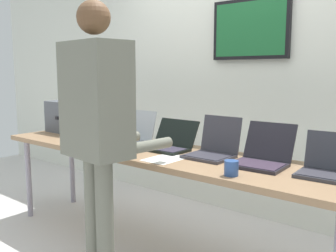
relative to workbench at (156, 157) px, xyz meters
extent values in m
cube|color=silver|center=(0.00, 0.00, -0.76)|extent=(8.00, 8.00, 0.04)
cube|color=silver|center=(0.00, 1.13, 0.61)|extent=(8.00, 0.06, 2.70)
cube|color=black|center=(0.20, 1.08, 1.02)|extent=(0.74, 0.05, 0.54)
cube|color=#1E6433|center=(0.20, 1.06, 1.02)|extent=(0.68, 0.02, 0.48)
cube|color=#947150|center=(0.00, 0.00, 0.03)|extent=(2.98, 0.70, 0.04)
cylinder|color=#948C9D|center=(-1.39, -0.25, -0.36)|extent=(0.05, 0.05, 0.75)
cylinder|color=#948C9D|center=(-1.39, 0.25, -0.36)|extent=(0.05, 0.05, 0.75)
cube|color=#525760|center=(-1.23, 0.16, 0.20)|extent=(0.43, 0.35, 0.30)
cube|color=black|center=(-1.23, -0.02, 0.20)|extent=(0.04, 0.01, 0.03)
cube|color=#272624|center=(-0.75, 0.04, 0.06)|extent=(0.34, 0.23, 0.02)
cube|color=#26322D|center=(-0.75, 0.03, 0.07)|extent=(0.31, 0.18, 0.00)
cube|color=#272624|center=(-0.75, 0.20, 0.18)|extent=(0.33, 0.09, 0.21)
cube|color=silver|center=(-0.75, 0.20, 0.18)|extent=(0.31, 0.08, 0.19)
cube|color=#AAB2BA|center=(-0.36, 0.04, 0.06)|extent=(0.35, 0.27, 0.02)
cube|color=#262A2E|center=(-0.36, 0.03, 0.07)|extent=(0.32, 0.22, 0.00)
cube|color=#AAB2BA|center=(-0.37, 0.20, 0.19)|extent=(0.34, 0.09, 0.24)
cube|color=silver|center=(-0.37, 0.21, 0.19)|extent=(0.31, 0.08, 0.21)
cube|color=black|center=(0.05, 0.03, 0.06)|extent=(0.38, 0.23, 0.02)
cube|color=#2E293A|center=(0.05, 0.02, 0.07)|extent=(0.35, 0.18, 0.00)
cube|color=black|center=(0.05, 0.19, 0.17)|extent=(0.37, 0.11, 0.20)
cube|color=navy|center=(0.05, 0.19, 0.17)|extent=(0.35, 0.09, 0.17)
cube|color=#393841|center=(0.45, 0.04, 0.06)|extent=(0.31, 0.27, 0.02)
cube|color=#2C2B35|center=(0.45, 0.02, 0.07)|extent=(0.28, 0.22, 0.00)
cube|color=#393841|center=(0.45, 0.19, 0.20)|extent=(0.31, 0.06, 0.26)
cube|color=#236139|center=(0.45, 0.20, 0.20)|extent=(0.28, 0.05, 0.23)
cube|color=#23212A|center=(0.82, 0.03, 0.06)|extent=(0.34, 0.27, 0.02)
cube|color=#342739|center=(0.82, 0.01, 0.07)|extent=(0.31, 0.22, 0.00)
cube|color=#23212A|center=(0.81, 0.21, 0.19)|extent=(0.33, 0.13, 0.24)
cube|color=black|center=(0.81, 0.21, 0.19)|extent=(0.30, 0.11, 0.21)
cube|color=#34353F|center=(1.25, 0.05, 0.06)|extent=(0.36, 0.24, 0.02)
cube|color=#302F38|center=(1.25, 0.03, 0.07)|extent=(0.33, 0.19, 0.00)
cylinder|color=slate|center=(0.01, -0.62, -0.30)|extent=(0.12, 0.12, 0.87)
cylinder|color=slate|center=(0.14, -0.64, -0.30)|extent=(0.12, 0.12, 0.87)
cube|color=slate|center=(0.07, -0.63, 0.47)|extent=(0.47, 0.31, 0.69)
sphere|color=brown|center=(0.07, -0.63, 0.95)|extent=(0.20, 0.20, 0.20)
cylinder|color=slate|center=(-0.05, -0.32, 0.18)|extent=(0.11, 0.33, 0.07)
cylinder|color=slate|center=(0.27, -0.36, 0.18)|extent=(0.11, 0.33, 0.07)
cylinder|color=#2E5095|center=(0.79, -0.25, 0.10)|extent=(0.08, 0.08, 0.09)
cube|color=white|center=(0.23, -0.17, 0.05)|extent=(0.22, 0.30, 0.00)
camera|label=1|loc=(1.83, -2.10, 0.65)|focal=40.15mm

